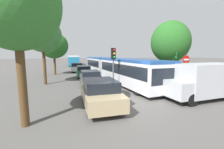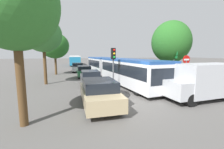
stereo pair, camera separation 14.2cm
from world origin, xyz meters
name	(u,v)px [view 1 (the left image)]	position (x,y,z in m)	size (l,w,h in m)	color
ground_plane	(132,106)	(0.00, 0.00, 0.00)	(200.00, 200.00, 0.00)	#565451
articulated_bus	(115,67)	(1.79, 8.55, 1.42)	(3.89, 16.71, 2.46)	silver
city_bus_rear	(73,60)	(-1.60, 33.58, 1.42)	(2.76, 11.45, 2.45)	teal
queued_car_tan	(100,93)	(-1.73, 0.48, 0.77)	(1.96, 4.39, 1.51)	tan
queued_car_graphite	(90,78)	(-1.38, 6.27, 0.70)	(1.80, 4.04, 1.39)	#47474C
queued_car_green	(83,71)	(-1.37, 11.86, 0.72)	(1.84, 4.12, 1.42)	#236638
queued_car_silver	(77,67)	(-1.84, 17.95, 0.74)	(1.90, 4.26, 1.47)	#B7BABF
white_van	(204,80)	(5.01, -0.17, 1.24)	(5.06, 2.14, 2.31)	#B7BABF
traffic_light	(113,59)	(0.20, 4.08, 2.50)	(0.37, 0.39, 3.40)	#56595E
no_entry_sign	(186,67)	(5.91, 2.43, 1.88)	(0.70, 0.08, 2.82)	#56595E
direction_sign_post	(173,57)	(7.32, 5.66, 2.57)	(0.42, 1.37, 3.60)	#56595E
tree_left_near	(16,4)	(-5.17, -0.94, 4.74)	(3.29, 3.29, 6.52)	#51381E
tree_left_mid	(44,36)	(-5.39, 8.09, 4.61)	(3.42, 3.42, 6.32)	#51381E
tree_left_far	(54,46)	(-5.05, 15.20, 3.99)	(3.92, 3.92, 5.89)	#51381E
tree_right_near	(170,42)	(7.71, 6.79, 4.23)	(4.25, 4.25, 6.54)	#51381E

